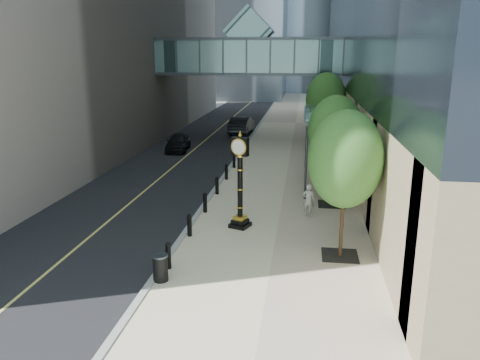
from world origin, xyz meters
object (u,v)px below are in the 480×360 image
(trash_bin, at_px, (160,268))
(car_far, at_px, (242,125))
(street_clock, at_px, (240,187))
(pedestrian, at_px, (309,200))
(car_near, at_px, (178,142))

(trash_bin, bearing_deg, car_far, 92.70)
(street_clock, xyz_separation_m, trash_bin, (-2.00, -5.58, -1.41))
(trash_bin, distance_m, car_far, 31.82)
(trash_bin, bearing_deg, pedestrian, 55.82)
(trash_bin, bearing_deg, car_near, 103.71)
(car_far, bearing_deg, pedestrian, 108.08)
(street_clock, distance_m, trash_bin, 6.09)
(pedestrian, relative_size, car_far, 0.31)
(street_clock, height_order, car_near, street_clock)
(street_clock, bearing_deg, pedestrian, 52.71)
(trash_bin, bearing_deg, street_clock, 70.24)
(street_clock, height_order, pedestrian, street_clock)
(car_near, bearing_deg, pedestrian, -60.59)
(pedestrian, xyz_separation_m, car_far, (-6.57, 24.31, 0.01))
(trash_bin, relative_size, pedestrian, 0.56)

